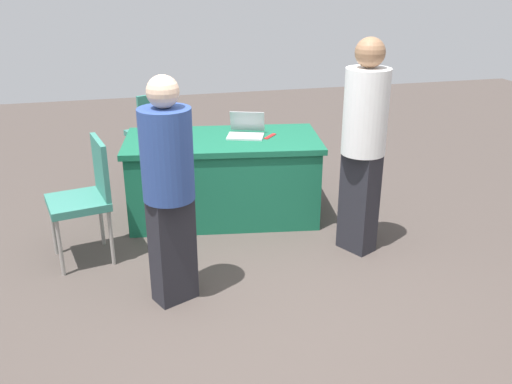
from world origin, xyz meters
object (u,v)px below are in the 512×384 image
Objects in this scene: chair_near_front at (153,129)px; person_presenter at (364,138)px; person_attendee_standing at (169,183)px; laptop_silver at (246,132)px; yarn_ball at (177,129)px; scissors_red at (270,136)px; table_foreground at (223,177)px; chair_tucked_left at (86,192)px.

person_presenter reaches higher than chair_near_front.
person_attendee_standing is at bearing -112.50° from chair_near_front.
laptop_silver is at bearing 10.16° from person_presenter.
laptop_silver is 2.86× the size of yarn_ball.
laptop_silver is 2.21× the size of scissors_red.
scissors_red is (-1.03, -1.25, -0.11)m from person_attendee_standing.
laptop_silver is at bearing -174.44° from table_foreground.
yarn_ball is (0.38, -0.15, 0.44)m from table_foreground.
scissors_red reaches higher than table_foreground.
chair_tucked_left reaches higher than yarn_ball.
person_attendee_standing is at bearing 78.22° from laptop_silver.
person_presenter is 1.70m from yarn_ball.
chair_tucked_left is at bearing -30.78° from scissors_red.
scissors_red is at bearing 165.49° from yarn_ball.
person_presenter is 1.20m from laptop_silver.
table_foreground is at bearing -56.03° from scissors_red.
chair_near_front is 0.97× the size of chair_tucked_left.
person_presenter is (-1.47, 2.17, 0.42)m from chair_near_front.
laptop_silver is 0.22m from scissors_red.
table_foreground is 0.47m from laptop_silver.
yarn_ball reaches higher than scissors_red.
person_presenter is 1.59m from person_attendee_standing.
person_attendee_standing is (0.61, 1.31, 0.49)m from table_foreground.
chair_tucked_left is 2.18m from person_presenter.
laptop_silver is (-1.40, -0.58, 0.23)m from chair_tucked_left.
yarn_ball is (-0.16, 1.10, 0.29)m from chair_near_front.
chair_near_front reaches higher than scissors_red.
laptop_silver reaches higher than scissors_red.
chair_tucked_left is (0.64, 1.80, 0.03)m from chair_near_front.
table_foreground is 1.53m from person_attendee_standing.
person_attendee_standing reaches higher than chair_tucked_left.
person_attendee_standing is at bearing 65.22° from table_foreground.
person_presenter reaches higher than person_attendee_standing.
laptop_silver is (-0.83, -1.33, -0.08)m from person_attendee_standing.
table_foreground is at bearing -87.68° from chair_near_front.
yarn_ball is at bearing -62.37° from scissors_red.
scissors_red is at bearing 171.84° from table_foreground.
chair_near_front is 2.66m from person_presenter.
chair_near_front reaches higher than table_foreground.
person_attendee_standing reaches higher than yarn_ball.
chair_near_front is at bearing -38.17° from laptop_silver.
table_foreground is at bearing 158.82° from yarn_ball.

